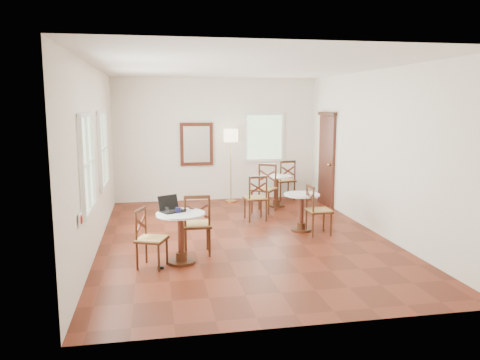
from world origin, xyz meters
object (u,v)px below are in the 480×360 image
(cafe_table_back, at_px, (277,187))
(laptop, at_px, (171,208))
(cafe_table_near, at_px, (181,232))
(chair_mid_a, at_px, (256,198))
(chair_back_a, at_px, (285,180))
(mouse, at_px, (184,210))
(chair_near_b, at_px, (150,238))
(power_adapter, at_px, (161,268))
(water_glass, at_px, (167,211))
(chair_near_a, at_px, (197,224))
(chair_mid_b, at_px, (317,210))
(chair_back_b, at_px, (264,188))
(navy_mug, at_px, (178,210))
(floor_lamp, at_px, (231,140))
(cafe_table_mid, at_px, (302,208))

(cafe_table_back, height_order, laptop, laptop)
(cafe_table_near, relative_size, cafe_table_back, 1.08)
(chair_mid_a, xyz_separation_m, laptop, (-1.81, -2.27, 0.36))
(chair_back_a, xyz_separation_m, mouse, (-2.78, -4.22, 0.29))
(chair_near_b, bearing_deg, power_adapter, -106.22)
(chair_back_a, distance_m, water_glass, 5.35)
(cafe_table_back, distance_m, chair_mid_a, 1.46)
(chair_near_a, distance_m, chair_mid_b, 2.41)
(chair_back_b, bearing_deg, cafe_table_back, 86.64)
(navy_mug, distance_m, power_adapter, 0.88)
(mouse, height_order, water_glass, water_glass)
(laptop, xyz_separation_m, mouse, (0.21, -0.00, -0.04))
(chair_back_b, height_order, laptop, chair_back_b)
(chair_mid_a, relative_size, laptop, 2.28)
(chair_mid_a, relative_size, floor_lamp, 0.53)
(cafe_table_back, relative_size, chair_back_a, 0.72)
(cafe_table_near, relative_size, chair_near_a, 0.79)
(cafe_table_back, relative_size, water_glass, 6.98)
(cafe_table_back, distance_m, water_glass, 4.54)
(mouse, relative_size, power_adapter, 0.91)
(cafe_table_mid, height_order, floor_lamp, floor_lamp)
(chair_back_a, bearing_deg, chair_mid_a, 50.85)
(chair_near_b, bearing_deg, floor_lamp, -1.14)
(cafe_table_back, bearing_deg, navy_mug, -124.32)
(cafe_table_mid, xyz_separation_m, chair_near_b, (-2.80, -1.54, -0.00))
(laptop, bearing_deg, cafe_table_near, -70.73)
(chair_near_b, relative_size, navy_mug, 8.34)
(navy_mug, bearing_deg, cafe_table_near, -17.07)
(mouse, height_order, power_adapter, mouse)
(cafe_table_near, xyz_separation_m, chair_back_b, (2.03, 3.14, 0.05))
(cafe_table_back, bearing_deg, cafe_table_mid, -92.54)
(laptop, xyz_separation_m, water_glass, (-0.05, -0.17, -0.01))
(cafe_table_back, relative_size, floor_lamp, 0.40)
(chair_mid_a, bearing_deg, chair_back_b, -120.47)
(power_adapter, bearing_deg, floor_lamp, 68.51)
(cafe_table_mid, bearing_deg, power_adapter, -148.22)
(chair_near_b, distance_m, water_glass, 0.47)
(chair_near_b, distance_m, chair_back_a, 5.54)
(chair_near_b, distance_m, chair_back_b, 4.08)
(floor_lamp, bearing_deg, laptop, -110.98)
(chair_near_b, relative_size, chair_mid_a, 0.92)
(cafe_table_near, distance_m, cafe_table_back, 4.38)
(floor_lamp, bearing_deg, mouse, -108.50)
(cafe_table_near, bearing_deg, chair_mid_a, 55.09)
(chair_back_b, bearing_deg, water_glass, -88.42)
(power_adapter, bearing_deg, mouse, 41.30)
(chair_back_a, relative_size, chair_back_b, 0.95)
(laptop, bearing_deg, power_adapter, -145.50)
(chair_near_a, distance_m, navy_mug, 0.58)
(cafe_table_mid, xyz_separation_m, chair_mid_a, (-0.67, 0.96, 0.03))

